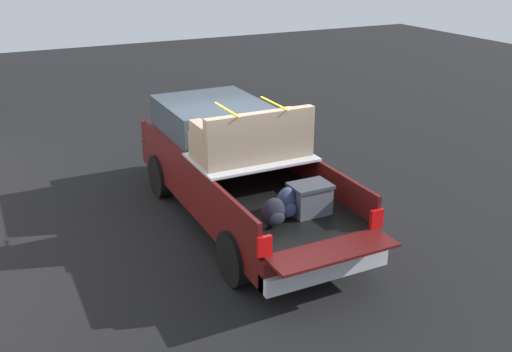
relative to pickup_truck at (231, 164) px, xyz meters
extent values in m
plane|color=black|center=(-0.38, 0.00, -0.97)|extent=(40.00, 40.00, 0.00)
cube|color=#470F0F|center=(-0.38, 0.00, -0.35)|extent=(5.50, 1.92, 0.46)
cube|color=black|center=(-1.58, 0.00, -0.10)|extent=(2.80, 1.80, 0.04)
cube|color=#470F0F|center=(-1.58, 0.93, 0.13)|extent=(2.80, 0.06, 0.50)
cube|color=#470F0F|center=(-1.58, -0.93, 0.13)|extent=(2.80, 0.06, 0.50)
cube|color=#470F0F|center=(-0.21, 0.00, 0.13)|extent=(0.06, 1.80, 0.50)
cube|color=#470F0F|center=(-3.26, 0.00, -0.10)|extent=(0.55, 1.80, 0.04)
cube|color=#B2B2B7|center=(-0.81, 0.00, 0.40)|extent=(1.25, 1.92, 0.04)
cube|color=#470F0F|center=(0.97, 0.00, 0.13)|extent=(2.30, 1.92, 0.50)
cube|color=#2D3842|center=(0.87, 0.00, 0.66)|extent=(1.94, 1.76, 0.56)
cube|color=#470F0F|center=(2.32, 0.00, 0.07)|extent=(0.40, 1.82, 0.38)
cube|color=#B2B2B7|center=(-3.10, 0.00, -0.46)|extent=(0.24, 1.92, 0.24)
cube|color=red|center=(-3.00, 0.88, 0.06)|extent=(0.06, 0.20, 0.28)
cube|color=red|center=(-3.00, -0.88, 0.06)|extent=(0.06, 0.20, 0.28)
cylinder|color=black|center=(1.37, 0.88, -0.56)|extent=(0.82, 0.30, 0.82)
cylinder|color=black|center=(1.37, -0.88, -0.56)|extent=(0.82, 0.30, 0.82)
cylinder|color=black|center=(-2.13, 0.88, -0.56)|extent=(0.82, 0.30, 0.82)
cylinder|color=black|center=(-2.13, -0.88, -0.56)|extent=(0.82, 0.30, 0.82)
cube|color=#474C56|center=(-2.18, -0.29, 0.13)|extent=(0.40, 0.55, 0.42)
cube|color=#31353C|center=(-2.18, -0.29, 0.36)|extent=(0.44, 0.59, 0.05)
ellipsoid|color=#283351|center=(-2.17, 0.10, 0.16)|extent=(0.20, 0.32, 0.48)
ellipsoid|color=#283351|center=(-2.28, 0.10, 0.09)|extent=(0.09, 0.23, 0.21)
ellipsoid|color=black|center=(-2.30, 0.39, 0.13)|extent=(0.20, 0.37, 0.43)
ellipsoid|color=black|center=(-2.41, 0.39, 0.07)|extent=(0.09, 0.26, 0.19)
cube|color=#84705B|center=(-0.81, 0.00, 0.63)|extent=(0.84, 1.84, 0.42)
cube|color=#84705B|center=(-1.15, 0.00, 1.04)|extent=(0.16, 1.84, 0.40)
cube|color=#84705B|center=(-0.76, 0.82, 0.95)|extent=(0.60, 0.20, 0.22)
cube|color=#84705B|center=(-0.76, -0.82, 0.95)|extent=(0.60, 0.20, 0.22)
cube|color=yellow|center=(-0.81, 0.42, 1.25)|extent=(0.94, 0.03, 0.02)
cube|color=yellow|center=(-0.81, -0.41, 1.25)|extent=(0.94, 0.03, 0.02)
camera|label=1|loc=(-8.74, 3.84, 3.65)|focal=40.51mm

